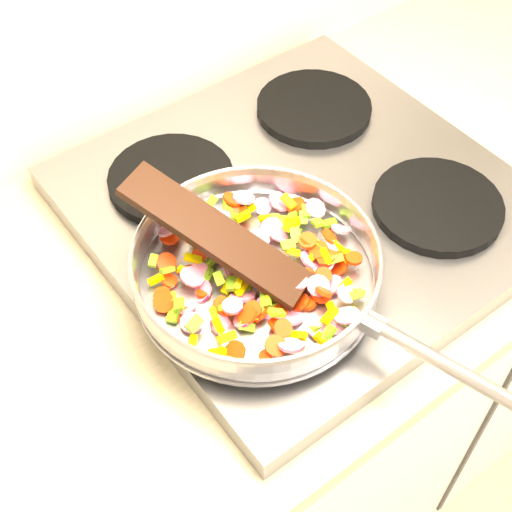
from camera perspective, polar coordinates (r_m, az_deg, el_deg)
cooktop at (r=1.08m, az=3.63°, el=4.07°), size 0.60×0.60×0.04m
grate_fl at (r=0.93m, az=2.50°, el=-3.49°), size 0.19×0.19×0.02m
grate_fr at (r=1.07m, az=14.32°, el=3.92°), size 0.19×0.19×0.02m
grate_bl at (r=1.08m, az=-6.81°, el=6.14°), size 0.19×0.19×0.02m
grate_br at (r=1.21m, az=4.66°, el=11.74°), size 0.19×0.19×0.02m
saute_pan at (r=0.91m, az=0.11°, el=-0.82°), size 0.36×0.52×0.06m
vegetable_heap at (r=0.92m, az=0.37°, el=-1.15°), size 0.29×0.30×0.05m
wooden_spatula at (r=0.90m, az=-3.29°, el=1.72°), size 0.16×0.26×0.09m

